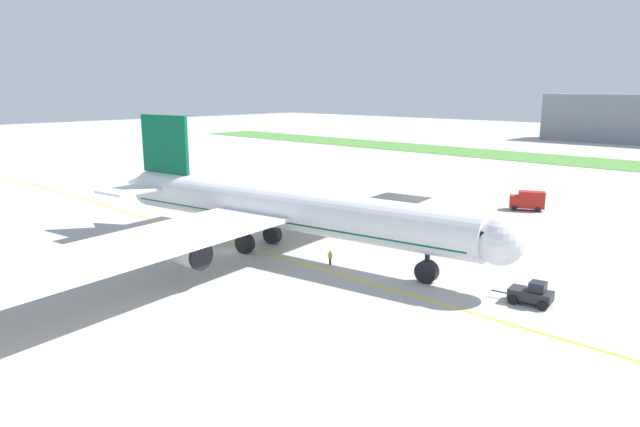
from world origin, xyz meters
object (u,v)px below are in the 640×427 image
object	(u,v)px
pushback_tug	(532,294)
ground_crew_wingwalker_port	(330,257)
service_truck_baggage_loader	(528,200)
airliner_foreground	(277,208)

from	to	relation	value
pushback_tug	ground_crew_wingwalker_port	world-z (taller)	pushback_tug
ground_crew_wingwalker_port	service_truck_baggage_loader	bearing A→B (deg)	85.23
airliner_foreground	pushback_tug	size ratio (longest dim) A/B	16.73
service_truck_baggage_loader	ground_crew_wingwalker_port	bearing A→B (deg)	-94.77
pushback_tug	service_truck_baggage_loader	size ratio (longest dim) A/B	0.98
airliner_foreground	service_truck_baggage_loader	xyz separation A→B (m)	(12.30, 45.53, -3.86)
pushback_tug	service_truck_baggage_loader	bearing A→B (deg)	114.03
airliner_foreground	service_truck_baggage_loader	world-z (taller)	airliner_foreground
airliner_foreground	service_truck_baggage_loader	distance (m)	47.32
airliner_foreground	pushback_tug	world-z (taller)	airliner_foreground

